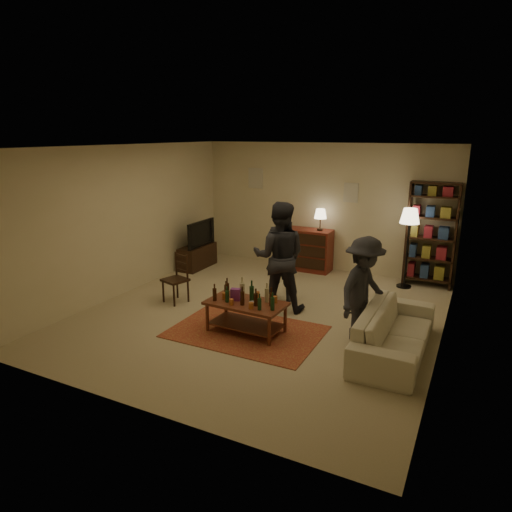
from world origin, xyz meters
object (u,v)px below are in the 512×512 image
Objects in this scene: sofa at (395,331)px; bookshelf at (431,234)px; tv_stand at (197,251)px; person_right at (279,257)px; dining_chair at (177,277)px; dresser at (308,249)px; person_by_sofa at (364,289)px; coffee_table at (246,306)px; person_left at (281,255)px; floor_lamp at (410,221)px.

bookshelf is at bearing -0.82° from sofa.
person_right reaches higher than tv_stand.
dining_chair is at bearing -3.04° from person_right.
sofa is at bearing -52.46° from dresser.
tv_stand is 2.43m from dresser.
person_right is 1.64m from person_by_sofa.
dresser is (1.39, 2.83, 0.02)m from dining_chair.
person_right reaches higher than coffee_table.
bookshelf reaches higher than person_left.
person_by_sofa is (1.69, -0.98, -0.07)m from person_left.
bookshelf is 0.55m from floor_lamp.
coffee_table is at bearing 91.90° from person_left.
sofa is (2.39, -3.11, -0.17)m from dresser.
person_right is at bearing 31.04° from dining_chair.
bookshelf reaches higher than floor_lamp.
person_left is 0.91× the size of person_right.
bookshelf is 1.31× the size of floor_lamp.
dresser is at bearing 50.22° from person_by_sofa.
dining_chair is 4.40m from floor_lamp.
person_right reaches higher than person_left.
coffee_table is 1.72m from person_by_sofa.
dining_chair is 0.57× the size of floor_lamp.
tv_stand is at bearing -171.15° from floor_lamp.
person_by_sofa is at bearing 67.89° from sofa.
dining_chair is at bearing -143.18° from floor_lamp.
person_right is (-2.04, 0.75, 0.61)m from sofa.
coffee_table is at bearing -44.80° from tv_stand.
person_right is at bearing 86.64° from coffee_table.
tv_stand is at bearing 64.66° from sofa.
bookshelf reaches higher than person_by_sofa.
bookshelf is (2.15, 3.50, 0.61)m from coffee_table.
tv_stand is 0.69× the size of person_by_sofa.
dresser reaches higher than sofa.
dresser reaches higher than coffee_table.
person_right reaches higher than person_by_sofa.
person_right is (0.06, 1.07, 0.50)m from coffee_table.
person_left reaches higher than tv_stand.
coffee_table is 1.36× the size of dining_chair.
person_by_sofa is (-0.50, 0.20, 0.46)m from sofa.
sofa is (2.10, 0.32, -0.12)m from coffee_table.
dresser is at bearing -85.57° from person_left.
dresser is at bearing -99.41° from person_right.
tv_stand is 0.64× the size of person_left.
dining_chair is 0.83× the size of tv_stand.
person_right reaches higher than sofa.
dining_chair is at bearing -65.78° from tv_stand.
person_by_sofa is (-0.18, -2.67, -0.53)m from floor_lamp.
floor_lamp is at bearing 60.91° from coffee_table.
floor_lamp reaches higher than dining_chair.
dining_chair is at bearing -142.89° from bookshelf.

